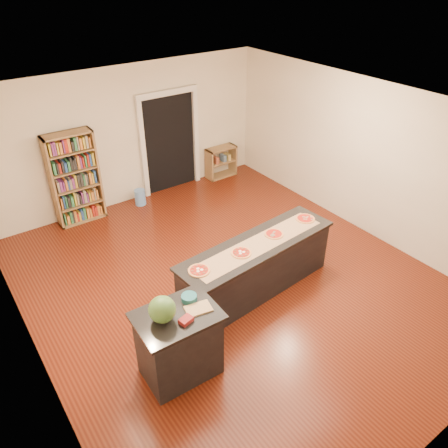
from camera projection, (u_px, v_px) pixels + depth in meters
room at (232, 207)px, 6.39m from camera, size 6.00×7.00×2.80m
doorway at (169, 137)px, 9.32m from camera, size 1.40×0.09×2.21m
kitchen_island at (257, 267)px, 6.73m from camera, size 2.68×0.73×0.88m
side_counter at (179, 344)px, 5.35m from camera, size 0.99×0.72×0.98m
bookshelf at (75, 179)px, 8.29m from camera, size 0.91×0.32×1.82m
low_shelf at (221, 162)px, 10.26m from camera, size 0.72×0.31×0.72m
waste_bin at (140, 197)px, 9.21m from camera, size 0.23×0.23×0.33m
kraft_paper at (259, 244)px, 6.48m from camera, size 2.35×0.61×0.00m
watermelon at (162, 309)px, 4.94m from camera, size 0.32×0.32×0.32m
cutting_board at (198, 309)px, 5.17m from camera, size 0.34×0.26×0.02m
package_red at (186, 320)px, 4.98m from camera, size 0.18×0.14×0.06m
package_teal at (189, 298)px, 5.29m from camera, size 0.19×0.19×0.07m
pizza_a at (199, 270)px, 5.93m from camera, size 0.31×0.31×0.02m
pizza_b at (241, 253)px, 6.28m from camera, size 0.30×0.30×0.02m
pizza_c at (274, 234)px, 6.69m from camera, size 0.29×0.29×0.02m
pizza_d at (305, 219)px, 7.08m from camera, size 0.29×0.29×0.02m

